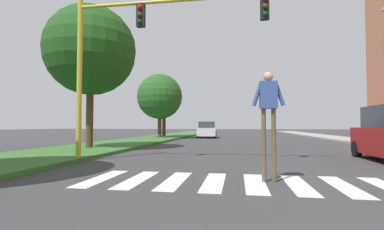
% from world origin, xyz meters
% --- Properties ---
extents(ground_plane, '(140.00, 140.00, 0.00)m').
position_xyz_m(ground_plane, '(0.00, 30.00, 0.00)').
color(ground_plane, '#38383A').
extents(crosswalk, '(7.65, 2.20, 0.01)m').
position_xyz_m(crosswalk, '(0.00, 8.42, 0.00)').
color(crosswalk, silver).
rests_on(crosswalk, ground_plane).
extents(median_strip, '(4.38, 64.00, 0.15)m').
position_xyz_m(median_strip, '(-7.87, 28.00, 0.07)').
color(median_strip, '#386B2D').
rests_on(median_strip, ground_plane).
extents(tree_mid, '(4.62, 4.62, 7.31)m').
position_xyz_m(tree_mid, '(-7.85, 15.38, 5.13)').
color(tree_mid, '#4C3823').
rests_on(tree_mid, median_strip).
extents(tree_far, '(4.27, 4.27, 5.99)m').
position_xyz_m(tree_far, '(-7.66, 27.72, 4.00)').
color(tree_far, '#4C3823').
rests_on(tree_far, median_strip).
extents(tree_distant, '(2.81, 2.81, 6.02)m').
position_xyz_m(tree_distant, '(-8.02, 30.64, 4.71)').
color(tree_distant, '#4C3823').
rests_on(tree_distant, median_strip).
extents(sidewalk_right, '(3.00, 64.00, 0.15)m').
position_xyz_m(sidewalk_right, '(8.79, 28.00, 0.07)').
color(sidewalk_right, '#9E9991').
rests_on(sidewalk_right, ground_plane).
extents(traffic_light_gantry, '(7.74, 0.30, 6.00)m').
position_xyz_m(traffic_light_gantry, '(-3.77, 11.31, 4.31)').
color(traffic_light_gantry, gold).
rests_on(traffic_light_gantry, median_strip).
extents(pedestrian_performer, '(0.75, 0.25, 2.49)m').
position_xyz_m(pedestrian_performer, '(0.32, 8.63, 1.66)').
color(pedestrian_performer, brown).
rests_on(pedestrian_performer, ground_plane).
extents(sedan_midblock, '(2.11, 4.20, 1.65)m').
position_xyz_m(sedan_midblock, '(-3.51, 30.97, 0.77)').
color(sedan_midblock, silver).
rests_on(sedan_midblock, ground_plane).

